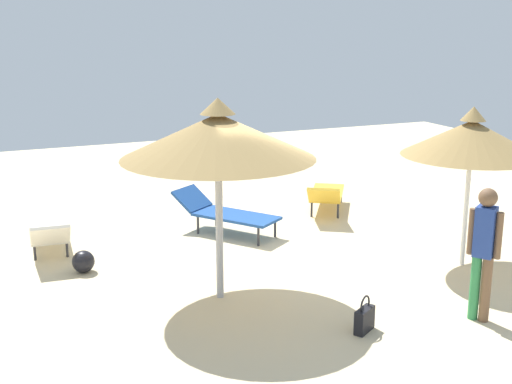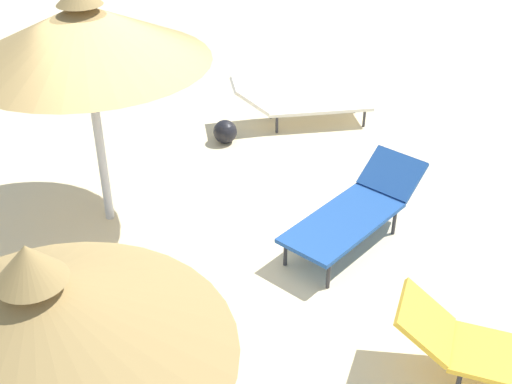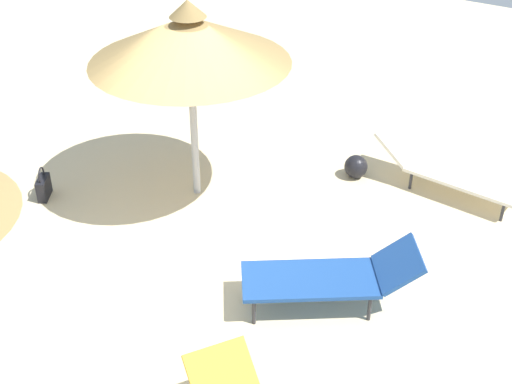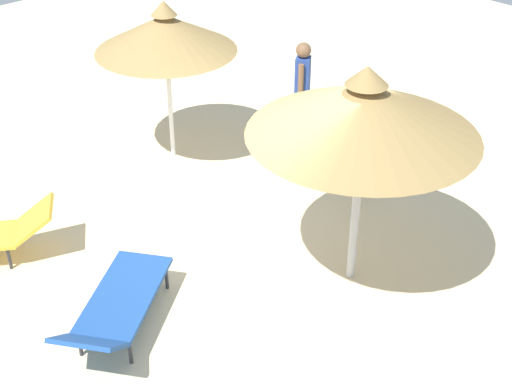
{
  "view_description": "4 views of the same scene",
  "coord_description": "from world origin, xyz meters",
  "px_view_note": "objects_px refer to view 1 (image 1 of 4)",
  "views": [
    {
      "loc": [
        4.26,
        9.24,
        3.85
      ],
      "look_at": [
        0.22,
        -0.06,
        1.26
      ],
      "focal_mm": 47.95,
      "sensor_mm": 36.0,
      "label": 1
    },
    {
      "loc": [
        -5.71,
        0.55,
        4.49
      ],
      "look_at": [
        -0.48,
        -0.71,
        1.13
      ],
      "focal_mm": 45.76,
      "sensor_mm": 36.0,
      "label": 2
    },
    {
      "loc": [
        -5.65,
        -4.54,
        5.5
      ],
      "look_at": [
        0.13,
        -0.9,
        1.1
      ],
      "focal_mm": 49.03,
      "sensor_mm": 36.0,
      "label": 3
    },
    {
      "loc": [
        5.63,
        -5.17,
        5.83
      ],
      "look_at": [
        0.17,
        0.0,
        1.13
      ],
      "focal_mm": 51.67,
      "sensor_mm": 36.0,
      "label": 4
    }
  ],
  "objects_px": {
    "parasol_umbrella_near_right": "(218,136)",
    "lounge_chair_near_left": "(326,194)",
    "lounge_chair_far_right": "(225,212)",
    "handbag": "(364,319)",
    "parasol_umbrella_far_left": "(472,138)",
    "person_standing_edge": "(484,246)",
    "lounge_chair_back": "(49,231)",
    "beach_ball": "(83,262)"
  },
  "relations": [
    {
      "from": "parasol_umbrella_far_left",
      "to": "lounge_chair_back",
      "type": "xyz_separation_m",
      "value": [
        5.99,
        -3.31,
        -1.71
      ]
    },
    {
      "from": "beach_ball",
      "to": "parasol_umbrella_near_right",
      "type": "bearing_deg",
      "value": 132.52
    },
    {
      "from": "parasol_umbrella_near_right",
      "to": "parasol_umbrella_far_left",
      "type": "bearing_deg",
      "value": 175.44
    },
    {
      "from": "parasol_umbrella_far_left",
      "to": "lounge_chair_far_right",
      "type": "bearing_deg",
      "value": -46.41
    },
    {
      "from": "lounge_chair_back",
      "to": "beach_ball",
      "type": "relative_size",
      "value": 6.27
    },
    {
      "from": "lounge_chair_far_right",
      "to": "lounge_chair_back",
      "type": "xyz_separation_m",
      "value": [
        3.08,
        -0.26,
        -0.06
      ]
    },
    {
      "from": "parasol_umbrella_near_right",
      "to": "lounge_chair_near_left",
      "type": "relative_size",
      "value": 1.43
    },
    {
      "from": "lounge_chair_near_left",
      "to": "beach_ball",
      "type": "height_order",
      "value": "lounge_chair_near_left"
    },
    {
      "from": "parasol_umbrella_far_left",
      "to": "lounge_chair_far_right",
      "type": "height_order",
      "value": "parasol_umbrella_far_left"
    },
    {
      "from": "parasol_umbrella_far_left",
      "to": "lounge_chair_near_left",
      "type": "height_order",
      "value": "parasol_umbrella_far_left"
    },
    {
      "from": "handbag",
      "to": "beach_ball",
      "type": "relative_size",
      "value": 1.4
    },
    {
      "from": "parasol_umbrella_far_left",
      "to": "handbag",
      "type": "relative_size",
      "value": 5.23
    },
    {
      "from": "lounge_chair_near_left",
      "to": "lounge_chair_back",
      "type": "distance_m",
      "value": 5.46
    },
    {
      "from": "lounge_chair_far_right",
      "to": "parasol_umbrella_far_left",
      "type": "bearing_deg",
      "value": 133.59
    },
    {
      "from": "lounge_chair_far_right",
      "to": "person_standing_edge",
      "type": "height_order",
      "value": "person_standing_edge"
    },
    {
      "from": "lounge_chair_far_right",
      "to": "handbag",
      "type": "height_order",
      "value": "lounge_chair_far_right"
    },
    {
      "from": "beach_ball",
      "to": "lounge_chair_far_right",
      "type": "bearing_deg",
      "value": -160.27
    },
    {
      "from": "lounge_chair_near_left",
      "to": "lounge_chair_far_right",
      "type": "xyz_separation_m",
      "value": [
        2.38,
        0.46,
        0.01
      ]
    },
    {
      "from": "lounge_chair_near_left",
      "to": "beach_ball",
      "type": "xyz_separation_m",
      "value": [
        5.11,
        1.44,
        -0.22
      ]
    },
    {
      "from": "parasol_umbrella_near_right",
      "to": "person_standing_edge",
      "type": "bearing_deg",
      "value": 144.01
    },
    {
      "from": "parasol_umbrella_far_left",
      "to": "parasol_umbrella_near_right",
      "type": "xyz_separation_m",
      "value": [
        4.03,
        -0.32,
        0.25
      ]
    },
    {
      "from": "parasol_umbrella_far_left",
      "to": "beach_ball",
      "type": "xyz_separation_m",
      "value": [
        5.64,
        -2.08,
        -1.89
      ]
    },
    {
      "from": "parasol_umbrella_far_left",
      "to": "lounge_chair_back",
      "type": "relative_size",
      "value": 1.16
    },
    {
      "from": "lounge_chair_near_left",
      "to": "lounge_chair_far_right",
      "type": "relative_size",
      "value": 0.97
    },
    {
      "from": "parasol_umbrella_far_left",
      "to": "beach_ball",
      "type": "distance_m",
      "value": 6.3
    },
    {
      "from": "lounge_chair_near_left",
      "to": "handbag",
      "type": "xyz_separation_m",
      "value": [
        2.22,
        4.96,
        -0.22
      ]
    },
    {
      "from": "lounge_chair_near_left",
      "to": "lounge_chair_back",
      "type": "xyz_separation_m",
      "value": [
        5.46,
        0.2,
        -0.04
      ]
    },
    {
      "from": "parasol_umbrella_near_right",
      "to": "beach_ball",
      "type": "distance_m",
      "value": 3.2
    },
    {
      "from": "parasol_umbrella_near_right",
      "to": "lounge_chair_near_left",
      "type": "bearing_deg",
      "value": -137.57
    },
    {
      "from": "lounge_chair_near_left",
      "to": "beach_ball",
      "type": "distance_m",
      "value": 5.31
    },
    {
      "from": "parasol_umbrella_near_right",
      "to": "person_standing_edge",
      "type": "distance_m",
      "value": 3.74
    },
    {
      "from": "parasol_umbrella_far_left",
      "to": "parasol_umbrella_near_right",
      "type": "relative_size",
      "value": 0.9
    },
    {
      "from": "lounge_chair_near_left",
      "to": "lounge_chair_far_right",
      "type": "height_order",
      "value": "lounge_chair_far_right"
    },
    {
      "from": "lounge_chair_far_right",
      "to": "beach_ball",
      "type": "height_order",
      "value": "lounge_chair_far_right"
    },
    {
      "from": "lounge_chair_back",
      "to": "lounge_chair_near_left",
      "type": "bearing_deg",
      "value": -177.87
    },
    {
      "from": "handbag",
      "to": "lounge_chair_far_right",
      "type": "bearing_deg",
      "value": -87.94
    },
    {
      "from": "person_standing_edge",
      "to": "handbag",
      "type": "relative_size",
      "value": 3.66
    },
    {
      "from": "lounge_chair_back",
      "to": "person_standing_edge",
      "type": "xyz_separation_m",
      "value": [
        -4.8,
        5.05,
        0.67
      ]
    },
    {
      "from": "parasol_umbrella_near_right",
      "to": "handbag",
      "type": "bearing_deg",
      "value": 125.9
    },
    {
      "from": "handbag",
      "to": "lounge_chair_back",
      "type": "bearing_deg",
      "value": -55.76
    },
    {
      "from": "parasol_umbrella_near_right",
      "to": "beach_ball",
      "type": "relative_size",
      "value": 8.1
    },
    {
      "from": "parasol_umbrella_far_left",
      "to": "person_standing_edge",
      "type": "xyz_separation_m",
      "value": [
        1.19,
        1.74,
        -1.04
      ]
    }
  ]
}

